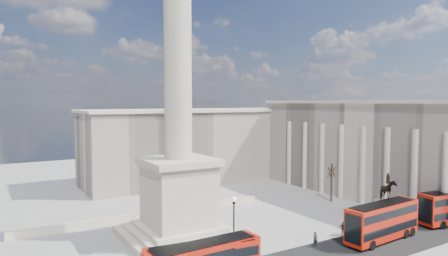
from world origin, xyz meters
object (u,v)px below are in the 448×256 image
at_px(red_bus_c, 383,221).
at_px(pedestrian_standing, 344,232).
at_px(nelsons_column, 178,142).
at_px(victorian_lamp, 234,222).
at_px(equestrian_statue, 387,210).
at_px(pedestrian_walking, 315,239).
at_px(pedestrian_crossing, 343,229).

bearing_deg(red_bus_c, pedestrian_standing, 138.73).
bearing_deg(nelsons_column, victorian_lamp, -74.95).
bearing_deg(pedestrian_standing, nelsons_column, -47.24).
distance_m(nelsons_column, pedestrian_standing, 25.05).
bearing_deg(victorian_lamp, pedestrian_standing, -6.84).
xyz_separation_m(equestrian_statue, pedestrian_standing, (-8.61, 0.14, -1.84)).
distance_m(nelsons_column, pedestrian_walking, 21.44).
bearing_deg(victorian_lamp, equestrian_statue, -4.80).
distance_m(pedestrian_walking, pedestrian_standing, 5.21).
height_order(nelsons_column, pedestrian_standing, nelsons_column).
xyz_separation_m(nelsons_column, pedestrian_crossing, (19.78, -10.40, -11.96)).
distance_m(victorian_lamp, pedestrian_crossing, 17.56).
xyz_separation_m(red_bus_c, victorian_lamp, (-20.09, 4.91, 1.72)).
bearing_deg(red_bus_c, equestrian_statue, 27.02).
distance_m(equestrian_statue, pedestrian_walking, 13.94).
bearing_deg(equestrian_statue, victorian_lamp, 175.20).
bearing_deg(pedestrian_crossing, pedestrian_walking, 66.74).
bearing_deg(equestrian_statue, red_bus_c, -149.04).
xyz_separation_m(nelsons_column, victorian_lamp, (2.57, -9.56, -8.58)).
bearing_deg(victorian_lamp, nelsons_column, 105.05).
relative_size(red_bus_c, victorian_lamp, 1.69).
bearing_deg(red_bus_c, nelsons_column, 143.50).
distance_m(red_bus_c, equestrian_statue, 5.51).
xyz_separation_m(victorian_lamp, equestrian_statue, (24.81, -2.08, -1.53)).
relative_size(pedestrian_walking, pedestrian_crossing, 0.97).
xyz_separation_m(pedestrian_standing, pedestrian_crossing, (1.01, 1.10, -0.01)).
height_order(nelsons_column, red_bus_c, nelsons_column).
relative_size(equestrian_statue, pedestrian_walking, 4.36).
relative_size(red_bus_c, equestrian_statue, 1.54).
xyz_separation_m(nelsons_column, equestrian_statue, (27.38, -11.64, -10.11)).
bearing_deg(red_bus_c, victorian_lamp, 162.33).
bearing_deg(equestrian_statue, pedestrian_standing, 179.09).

